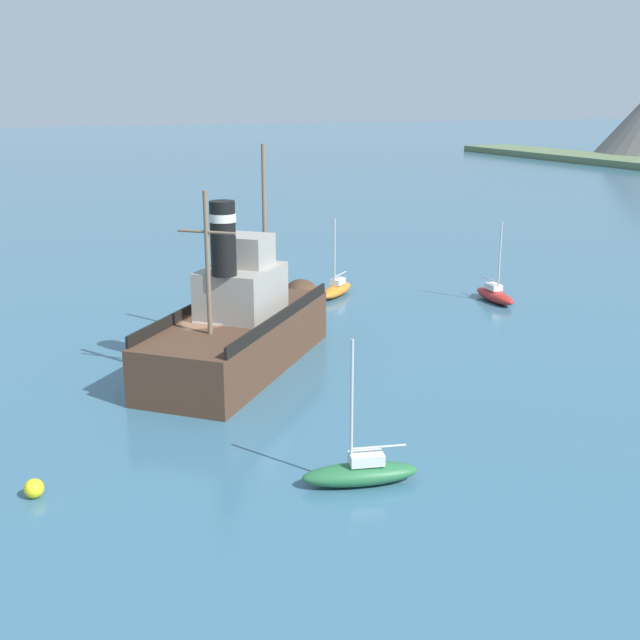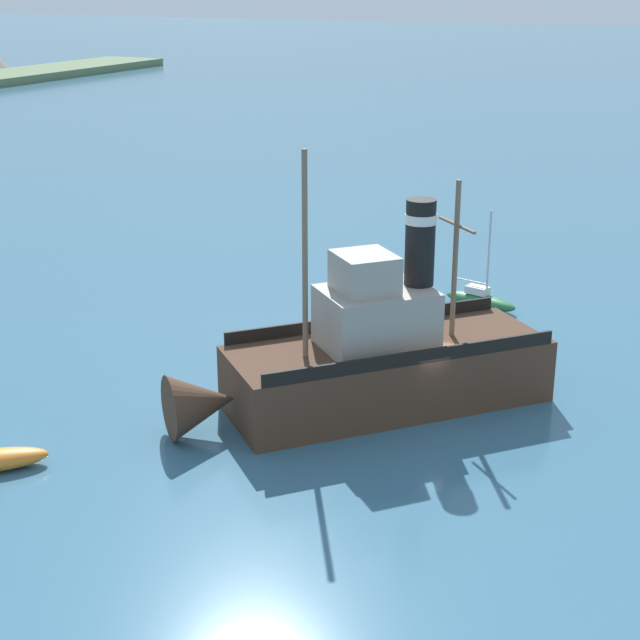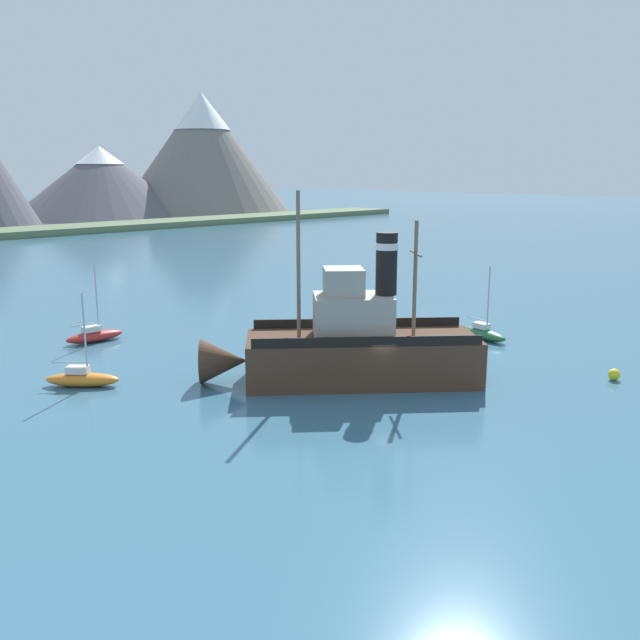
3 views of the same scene
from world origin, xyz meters
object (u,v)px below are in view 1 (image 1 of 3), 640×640
Objects in this scene: sailboat_green at (361,472)px; sailboat_orange at (336,289)px; mooring_buoy at (34,488)px; sailboat_red at (495,295)px; old_tugboat at (243,326)px.

sailboat_green is 25.10m from sailboat_orange.
sailboat_green is 10.24m from mooring_buoy.
sailboat_orange reaches higher than mooring_buoy.
sailboat_orange is at bearing 135.63° from mooring_buoy.
mooring_buoy is at bearing -61.91° from sailboat_red.
sailboat_red is 25.42m from sailboat_green.
sailboat_red is (-5.05, 17.60, -1.40)m from old_tugboat.
old_tugboat is 18.36m from sailboat_red.
sailboat_green is (18.00, -17.95, 0.00)m from sailboat_red.
sailboat_red is at bearing 106.03° from old_tugboat.
old_tugboat is at bearing 133.96° from mooring_buoy.
mooring_buoy is (-3.24, -9.72, -0.12)m from sailboat_green.
old_tugboat is at bearing 178.45° from sailboat_green.
sailboat_orange is (-10.18, 9.39, -1.40)m from old_tugboat.
sailboat_orange is at bearing 157.16° from sailboat_green.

